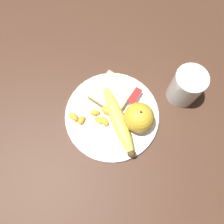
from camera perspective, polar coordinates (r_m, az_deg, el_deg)
ground_plane at (r=0.58m, az=0.00°, el=-1.04°), size 3.00×3.00×0.00m
plate at (r=0.58m, az=0.00°, el=-0.79°), size 0.25×0.25×0.01m
juice_glass at (r=0.59m, az=18.70°, el=6.16°), size 0.08×0.08×0.10m
apple at (r=0.53m, az=7.02°, el=-1.44°), size 0.08×0.08×0.08m
banana at (r=0.55m, az=1.68°, el=-2.32°), size 0.15×0.17×0.04m
bread_slice at (r=0.58m, az=0.20°, el=4.97°), size 0.10×0.10×0.02m
fork at (r=0.57m, az=-0.09°, el=-0.89°), size 0.20×0.04×0.00m
jam_packet at (r=0.58m, az=5.06°, el=4.33°), size 0.05×0.04×0.02m
orange_segment_0 at (r=0.57m, az=-8.07°, el=-2.14°), size 0.03×0.02×0.01m
orange_segment_1 at (r=0.56m, az=-2.02°, el=-2.37°), size 0.03×0.03×0.02m
orange_segment_2 at (r=0.57m, az=-1.00°, el=0.76°), size 0.02×0.03×0.02m
orange_segment_3 at (r=0.56m, az=-3.46°, el=-2.18°), size 0.02×0.03×0.01m
orange_segment_4 at (r=0.57m, az=-4.51°, el=-0.12°), size 0.03×0.03×0.01m
orange_segment_5 at (r=0.57m, az=-10.03°, el=-1.20°), size 0.02×0.03×0.02m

